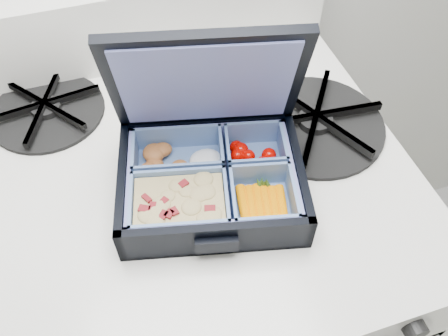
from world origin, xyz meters
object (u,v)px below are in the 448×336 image
object	(u,v)px
bento_box	(211,181)
burner_grate	(315,119)
stove	(209,292)
fork	(231,116)

from	to	relation	value
bento_box	burner_grate	xyz separation A→B (m)	(0.17, 0.07, -0.01)
stove	bento_box	world-z (taller)	bento_box
stove	burner_grate	xyz separation A→B (m)	(0.17, 0.02, 0.41)
stove	fork	world-z (taller)	fork
burner_grate	fork	bearing A→B (deg)	154.41
bento_box	burner_grate	bearing A→B (deg)	34.80
bento_box	burner_grate	distance (m)	0.18
bento_box	burner_grate	size ratio (longest dim) A/B	1.12
burner_grate	fork	distance (m)	0.12
stove	fork	size ratio (longest dim) A/B	4.01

